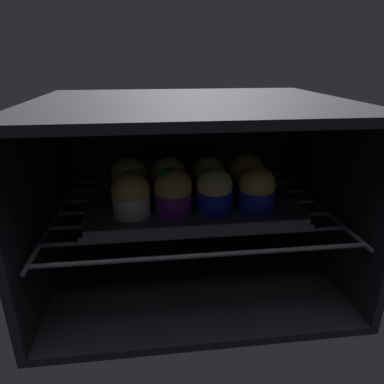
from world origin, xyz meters
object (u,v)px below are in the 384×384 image
Objects in this scene: muffin_row1_col0 at (129,180)px; muffin_row1_col3 at (246,176)px; muffin_row0_col3 at (257,190)px; muffin_row1_col1 at (168,178)px; muffin_row0_col2 at (214,191)px; muffin_row0_col1 at (173,192)px; baking_tray at (192,205)px; muffin_row1_col2 at (209,178)px; muffin_row0_col0 at (131,195)px.

muffin_row1_col3 is at bearing -0.36° from muffin_row1_col0.
muffin_row0_col3 is 18.59cm from muffin_row1_col1.
muffin_row0_col3 is at bearing -91.11° from muffin_row1_col3.
muffin_row1_col0 is (-16.31, 7.84, 0.24)cm from muffin_row0_col2.
muffin_row0_col1 is at bearing 178.63° from muffin_row0_col3.
baking_tray is 4.53× the size of muffin_row0_col1.
muffin_row1_col2 is at bearing 44.95° from muffin_row0_col1.
muffin_row0_col2 is at bearing -45.35° from baking_tray.
muffin_row0_col1 reaches higher than muffin_row1_col1.
muffin_row1_col0 is 1.05× the size of muffin_row1_col2.
muffin_row1_col1 is at bearing 135.77° from baking_tray.
muffin_row0_col1 is 1.06× the size of muffin_row0_col3.
muffin_row1_col3 is at bearing -1.75° from muffin_row1_col2.
muffin_row1_col0 reaches higher than baking_tray.
muffin_row0_col1 is at bearing -87.51° from muffin_row1_col1.
muffin_row0_col1 is 18.01cm from muffin_row1_col3.
muffin_row1_col3 reaches higher than muffin_row0_col0.
muffin_row0_col2 and muffin_row0_col3 have the same top height.
muffin_row0_col0 is (-11.90, -4.10, 4.36)cm from baking_tray.
muffin_row0_col3 is at bearing -46.91° from muffin_row1_col2.
muffin_row1_col1 is at bearing 178.27° from muffin_row1_col3.
baking_tray is 13.92cm from muffin_row1_col0.
baking_tray is at bearing 44.64° from muffin_row0_col1.
muffin_row0_col2 is 11.62cm from muffin_row1_col1.
baking_tray is 4.67× the size of muffin_row1_col3.
baking_tray is 4.62× the size of muffin_row1_col0.
muffin_row1_col3 is (12.13, 3.83, 4.60)cm from baking_tray.
muffin_row0_col3 reaches higher than muffin_row0_col0.
muffin_row0_col1 is at bearing -178.76° from muffin_row0_col2.
muffin_row1_col2 is at bearing 133.09° from muffin_row0_col3.
muffin_row1_col3 is at bearing 88.89° from muffin_row0_col3.
muffin_row1_col2 is at bearing 45.27° from baking_tray.
baking_tray is 4.82× the size of muffin_row0_col2.
muffin_row1_col0 is 24.63cm from muffin_row1_col3.
muffin_row0_col3 is at bearing -3.88° from muffin_row0_col2.
muffin_row1_col1 reaches higher than muffin_row0_col0.
muffin_row0_col1 is 1.03× the size of muffin_row1_col3.
muffin_row1_col3 is (8.09, -0.25, 0.20)cm from muffin_row1_col2.
muffin_row0_col0 is 0.95× the size of muffin_row1_col0.
muffin_row0_col1 reaches higher than muffin_row0_col0.
muffin_row0_col2 is 0.99× the size of muffin_row0_col3.
muffin_row1_col0 is at bearing 161.07° from muffin_row0_col3.
muffin_row0_col0 is at bearing -179.10° from muffin_row0_col2.
baking_tray is at bearing 159.77° from muffin_row0_col3.
muffin_row0_col3 is 25.87cm from muffin_row1_col0.
muffin_row0_col3 is at bearing -18.93° from muffin_row1_col0.
muffin_row1_col3 is (24.03, 7.93, 0.24)cm from muffin_row0_col0.
muffin_row1_col2 is (8.48, -0.25, -0.10)cm from muffin_row1_col1.
baking_tray is 13.32cm from muffin_row0_col0.
muffin_row1_col1 is at bearing 48.52° from muffin_row0_col0.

